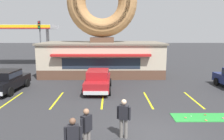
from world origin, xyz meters
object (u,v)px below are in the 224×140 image
object	(u,v)px
pedestrian_hooded_kid	(124,117)
traffic_light_pole	(40,38)
golf_ball	(191,116)
car_red	(98,79)
trash_bin	(47,74)
pedestrian_leather_jacket_man	(73,139)
car_black	(7,80)
pedestrian_blue_sweater_man	(87,128)

from	to	relation	value
pedestrian_hooded_kid	traffic_light_pole	size ratio (longest dim) A/B	0.29
golf_ball	car_red	distance (m)	7.47
golf_ball	trash_bin	world-z (taller)	trash_bin
trash_bin	traffic_light_pole	xyz separation A→B (m)	(-2.74, 7.22, 3.21)
pedestrian_hooded_kid	pedestrian_leather_jacket_man	bearing A→B (deg)	-134.32
golf_ball	car_red	xyz separation A→B (m)	(-5.20, 5.30, 0.82)
pedestrian_leather_jacket_man	car_red	bearing A→B (deg)	88.21
pedestrian_leather_jacket_man	traffic_light_pole	size ratio (longest dim) A/B	0.28
golf_ball	car_black	distance (m)	13.10
car_black	trash_bin	size ratio (longest dim) A/B	4.76
trash_bin	pedestrian_hooded_kid	bearing A→B (deg)	-60.44
car_red	pedestrian_blue_sweater_man	world-z (taller)	pedestrian_blue_sweater_man
pedestrian_hooded_kid	trash_bin	xyz separation A→B (m)	(-6.55, 11.54, -0.44)
car_black	trash_bin	distance (m)	4.53
pedestrian_blue_sweater_man	pedestrian_hooded_kid	bearing A→B (deg)	36.32
golf_ball	pedestrian_blue_sweater_man	xyz separation A→B (m)	(-5.13, -3.31, 0.88)
pedestrian_blue_sweater_man	pedestrian_hooded_kid	world-z (taller)	pedestrian_hooded_kid
car_black	traffic_light_pole	world-z (taller)	traffic_light_pole
car_black	pedestrian_leather_jacket_man	world-z (taller)	pedestrian_leather_jacket_man
trash_bin	car_black	bearing A→B (deg)	-113.21
car_red	pedestrian_leather_jacket_man	world-z (taller)	pedestrian_leather_jacket_man
car_red	pedestrian_leather_jacket_man	bearing A→B (deg)	-91.79
car_black	pedestrian_hooded_kid	xyz separation A→B (m)	(8.32, -7.39, 0.07)
trash_bin	golf_ball	bearing A→B (deg)	-42.17
car_black	pedestrian_leather_jacket_man	bearing A→B (deg)	-54.73
pedestrian_hooded_kid	pedestrian_leather_jacket_man	distance (m)	2.57
golf_ball	trash_bin	size ratio (longest dim) A/B	0.04
pedestrian_blue_sweater_man	trash_bin	distance (m)	13.60
car_black	pedestrian_leather_jacket_man	size ratio (longest dim) A/B	2.82
golf_ball	car_red	size ratio (longest dim) A/B	0.01
traffic_light_pole	pedestrian_hooded_kid	bearing A→B (deg)	-63.67
car_black	pedestrian_leather_jacket_man	distance (m)	11.31
pedestrian_blue_sweater_man	traffic_light_pole	distance (m)	21.50
golf_ball	car_red	bearing A→B (deg)	134.49
car_black	pedestrian_hooded_kid	distance (m)	11.13
golf_ball	pedestrian_hooded_kid	size ratio (longest dim) A/B	0.02
golf_ball	pedestrian_hooded_kid	distance (m)	4.43
pedestrian_blue_sweater_man	car_black	bearing A→B (deg)	129.20
pedestrian_blue_sweater_man	trash_bin	xyz separation A→B (m)	(-5.11, 12.59, -0.43)
golf_ball	pedestrian_blue_sweater_man	world-z (taller)	pedestrian_blue_sweater_man
golf_ball	car_black	size ratio (longest dim) A/B	0.01
pedestrian_blue_sweater_man	traffic_light_pole	world-z (taller)	traffic_light_pole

